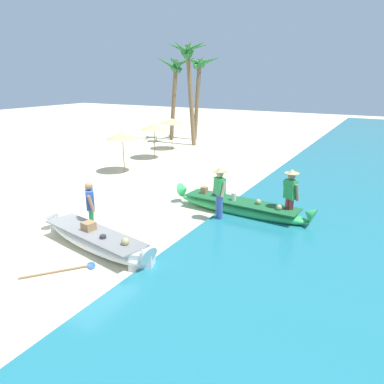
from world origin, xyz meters
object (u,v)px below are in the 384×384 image
at_px(person_vendor_hatted, 220,190).
at_px(paddle, 69,269).
at_px(person_vendor_assistant, 290,193).
at_px(boat_white_foreground, 95,239).
at_px(boat_green_midground, 240,207).
at_px(cooler_box, 142,260).
at_px(palm_tree_tall_inland, 188,60).
at_px(person_tourist_customer, 91,206).
at_px(palm_tree_mid_cluster, 175,73).
at_px(palm_tree_leaning_seaward, 200,71).

bearing_deg(person_vendor_hatted, paddle, -111.53).
bearing_deg(person_vendor_assistant, boat_white_foreground, -133.11).
distance_m(boat_green_midground, cooler_box, 4.48).
xyz_separation_m(palm_tree_tall_inland, cooler_box, (7.22, -14.86, -5.10)).
distance_m(person_tourist_customer, palm_tree_mid_cluster, 16.95).
distance_m(person_vendor_assistant, palm_tree_tall_inland, 14.71).
bearing_deg(person_tourist_customer, palm_tree_mid_cluster, 113.32).
bearing_deg(palm_tree_leaning_seaward, person_vendor_hatted, -59.63).
relative_size(boat_green_midground, person_tourist_customer, 3.10).
relative_size(palm_tree_leaning_seaward, palm_tree_mid_cluster, 1.00).
bearing_deg(palm_tree_leaning_seaward, boat_white_foreground, -70.87).
distance_m(boat_green_midground, palm_tree_leaning_seaward, 15.55).
bearing_deg(palm_tree_mid_cluster, person_vendor_assistant, -45.99).
bearing_deg(cooler_box, paddle, -168.07).
xyz_separation_m(person_tourist_customer, palm_tree_mid_cluster, (-6.55, 15.20, 3.66)).
distance_m(palm_tree_tall_inland, palm_tree_leaning_seaward, 2.15).
relative_size(person_vendor_assistant, paddle, 1.19).
distance_m(cooler_box, paddle, 1.73).
relative_size(boat_white_foreground, palm_tree_mid_cluster, 0.75).
height_order(boat_white_foreground, person_tourist_customer, person_tourist_customer).
height_order(palm_tree_leaning_seaward, paddle, palm_tree_leaning_seaward).
relative_size(person_vendor_hatted, palm_tree_mid_cluster, 0.30).
bearing_deg(boat_green_midground, palm_tree_mid_cluster, 129.56).
height_order(person_tourist_customer, palm_tree_tall_inland, palm_tree_tall_inland).
distance_m(palm_tree_leaning_seaward, paddle, 19.38).
xyz_separation_m(person_vendor_hatted, person_vendor_assistant, (1.94, 0.90, -0.02)).
bearing_deg(boat_white_foreground, cooler_box, -8.08).
bearing_deg(paddle, palm_tree_tall_inland, 110.07).
bearing_deg(palm_tree_mid_cluster, boat_white_foreground, -65.48).
distance_m(person_vendor_assistant, palm_tree_mid_cluster, 16.47).
xyz_separation_m(person_vendor_assistant, cooler_box, (-2.25, -4.48, -0.78)).
xyz_separation_m(person_vendor_hatted, palm_tree_leaning_seaward, (-7.81, 13.33, 3.68)).
bearing_deg(cooler_box, palm_tree_leaning_seaward, 93.66).
xyz_separation_m(boat_white_foreground, paddle, (0.26, -1.16, -0.24)).
distance_m(palm_tree_tall_inland, paddle, 17.61).
height_order(palm_tree_tall_inland, palm_tree_mid_cluster, palm_tree_tall_inland).
xyz_separation_m(boat_green_midground, palm_tree_tall_inland, (-7.90, 10.44, 5.05)).
bearing_deg(palm_tree_tall_inland, palm_tree_leaning_seaward, 97.60).
distance_m(palm_tree_leaning_seaward, palm_tree_mid_cluster, 1.67).
height_order(person_vendor_hatted, person_vendor_assistant, person_vendor_hatted).
xyz_separation_m(boat_green_midground, palm_tree_leaning_seaward, (-8.17, 12.47, 4.43)).
height_order(boat_green_midground, palm_tree_tall_inland, palm_tree_tall_inland).
bearing_deg(palm_tree_leaning_seaward, cooler_box, -66.09).
height_order(person_vendor_hatted, palm_tree_tall_inland, palm_tree_tall_inland).
relative_size(person_tourist_customer, paddle, 1.09).
bearing_deg(cooler_box, person_tourist_customer, 140.12).
relative_size(person_vendor_hatted, person_vendor_assistant, 1.01).
bearing_deg(palm_tree_tall_inland, person_vendor_hatted, -56.27).
xyz_separation_m(person_vendor_hatted, palm_tree_tall_inland, (-7.54, 11.29, 4.31)).
bearing_deg(palm_tree_leaning_seaward, person_tourist_customer, -72.31).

